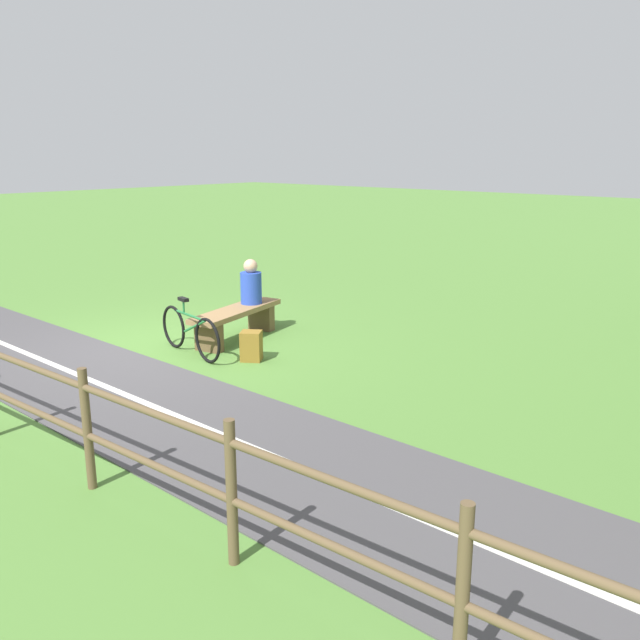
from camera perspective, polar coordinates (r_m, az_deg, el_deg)
The scene contains 8 objects.
ground_plane at distance 10.39m, azimuth -13.70°, elevation -2.34°, with size 80.00×80.00×0.00m, color #548438.
paved_path at distance 6.59m, azimuth -3.81°, elevation -11.76°, with size 2.19×36.00×0.02m, color #4C494C.
path_centre_line at distance 6.58m, azimuth -3.81°, elevation -11.68°, with size 0.10×32.00×0.00m, color silver.
bench at distance 10.52m, azimuth -7.19°, elevation 0.16°, with size 1.92×0.86×0.51m.
person_seated at distance 10.75m, azimuth -5.95°, elevation 3.06°, with size 0.41×0.41×0.72m.
bicycle at distance 9.84m, azimuth -11.11°, elevation -1.01°, with size 0.30×1.63×0.83m.
backpack at distance 9.49m, azimuth -5.91°, elevation -2.24°, with size 0.38×0.38×0.43m.
fence_roadside at distance 5.44m, azimuth -14.29°, elevation -10.44°, with size 0.61×12.56×1.11m.
Camera 1 is at (5.69, 8.19, 2.89)m, focal length 37.28 mm.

